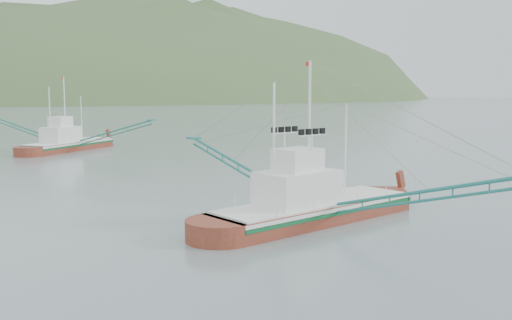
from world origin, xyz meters
TOP-DOWN VIEW (x-y plane):
  - ground at (0.00, 0.00)m, footprint 1200.00×1200.00m
  - main_boat at (-1.31, -1.24)m, footprint 15.11×27.24m
  - bg_boat_far at (3.05, 51.65)m, footprint 17.80×25.23m
  - headland_right at (240.00, 430.00)m, footprint 684.00×432.00m

SIDE VIEW (x-z plane):
  - ground at x=0.00m, z-range 0.00..0.00m
  - headland_right at x=240.00m, z-range -153.00..153.00m
  - main_boat at x=-1.31m, z-range -3.93..7.09m
  - bg_boat_far at x=3.05m, z-range -3.21..7.83m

